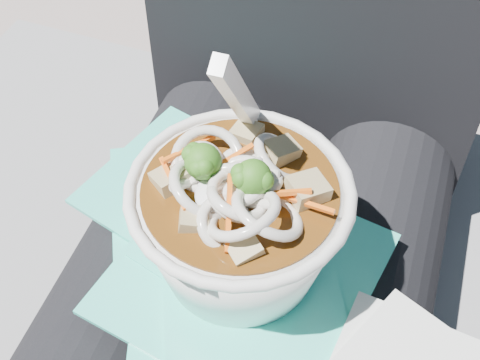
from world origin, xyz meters
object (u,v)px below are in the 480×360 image
(lap, at_px, (235,327))
(plastic_bag, at_px, (235,269))
(person_body, at_px, (265,228))
(udon_bowl, at_px, (239,217))
(stone_ledge, at_px, (271,334))

(lap, distance_m, plastic_bag, 0.08)
(person_body, bearing_deg, plastic_bag, -91.41)
(plastic_bag, relative_size, udon_bowl, 1.83)
(stone_ledge, relative_size, lap, 2.08)
(lap, bearing_deg, plastic_bag, 101.78)
(stone_ledge, xyz_separation_m, lap, (0.00, -0.15, 0.29))
(person_body, bearing_deg, lap, -90.00)
(lap, height_order, person_body, person_body)
(stone_ledge, distance_m, person_body, 0.32)
(udon_bowl, bearing_deg, person_body, 90.32)
(lap, xyz_separation_m, udon_bowl, (0.00, 0.01, 0.15))
(person_body, bearing_deg, stone_ledge, 90.00)
(stone_ledge, xyz_separation_m, plastic_bag, (-0.00, -0.14, 0.37))
(plastic_bag, bearing_deg, stone_ledge, 89.17)
(stone_ledge, bearing_deg, person_body, -90.00)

